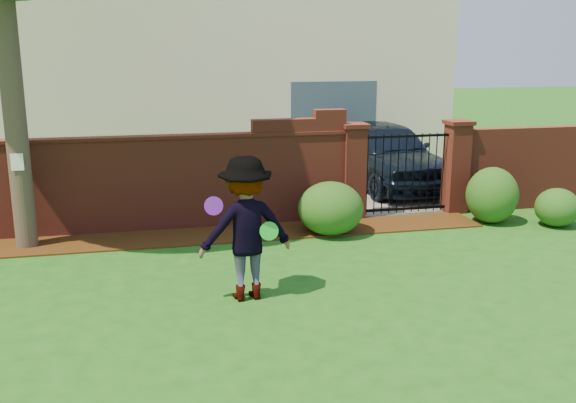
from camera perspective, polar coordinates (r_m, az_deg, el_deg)
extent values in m
cube|color=#1C5415|center=(8.65, -1.21, -9.15)|extent=(80.00, 80.00, 0.01)
cube|color=#321C09|center=(11.65, -9.12, -3.12)|extent=(11.10, 1.08, 0.03)
cube|color=maroon|center=(12.08, -15.17, 1.26)|extent=(8.70, 0.25, 1.70)
cube|color=maroon|center=(12.25, 0.96, 6.65)|extent=(1.80, 0.25, 0.30)
cube|color=maroon|center=(12.38, 3.69, 7.77)|extent=(0.60, 0.25, 0.16)
cube|color=maroon|center=(11.93, -15.43, 5.39)|extent=(8.70, 0.31, 0.06)
cube|color=maroon|center=(14.58, 21.65, 2.84)|extent=(4.00, 0.25, 1.70)
cube|color=maroon|center=(12.70, 5.78, 2.49)|extent=(0.42, 0.42, 1.80)
cube|color=maroon|center=(12.55, 5.88, 6.71)|extent=(0.50, 0.50, 0.08)
cube|color=maroon|center=(13.55, 14.64, 2.82)|extent=(0.42, 0.42, 1.80)
cube|color=maroon|center=(13.42, 14.89, 6.77)|extent=(0.50, 0.50, 0.08)
cylinder|color=black|center=(12.81, 7.01, 2.32)|extent=(0.02, 0.02, 1.60)
cylinder|color=black|center=(12.86, 7.69, 2.35)|extent=(0.02, 0.02, 1.60)
cylinder|color=black|center=(12.92, 8.36, 2.38)|extent=(0.02, 0.02, 1.60)
cylinder|color=black|center=(12.98, 9.03, 2.41)|extent=(0.02, 0.02, 1.60)
cylinder|color=black|center=(13.04, 9.69, 2.43)|extent=(0.02, 0.02, 1.60)
cylinder|color=black|center=(13.10, 10.34, 2.46)|extent=(0.02, 0.02, 1.60)
cylinder|color=black|center=(13.16, 10.99, 2.48)|extent=(0.02, 0.02, 1.60)
cylinder|color=black|center=(13.23, 11.64, 2.51)|extent=(0.02, 0.02, 1.60)
cylinder|color=black|center=(13.29, 12.27, 2.53)|extent=(0.02, 0.02, 1.60)
cylinder|color=black|center=(13.36, 12.90, 2.55)|extent=(0.02, 0.02, 1.60)
cylinder|color=black|center=(13.43, 13.53, 2.58)|extent=(0.02, 0.02, 1.60)
cube|color=black|center=(13.26, 10.21, -0.64)|extent=(1.78, 0.03, 0.05)
cube|color=black|center=(12.98, 10.49, 5.71)|extent=(1.78, 0.03, 0.05)
cube|color=slate|center=(16.94, 4.97, 2.24)|extent=(3.20, 8.00, 0.01)
cube|color=#EBE4C5|center=(19.98, -5.46, 12.62)|extent=(12.00, 6.00, 6.00)
cube|color=#384C5B|center=(17.74, 4.02, 6.69)|extent=(2.40, 0.12, 2.40)
imported|color=black|center=(15.54, 8.88, 4.08)|extent=(2.29, 4.85, 1.60)
cylinder|color=#403126|center=(11.39, -23.63, 13.34)|extent=(0.36, 0.36, 7.00)
cube|color=white|center=(11.35, -22.84, 3.23)|extent=(0.20, 0.01, 0.28)
ellipsoid|color=#164A16|center=(11.63, 3.80, -0.61)|extent=(1.18, 1.18, 0.97)
ellipsoid|color=#164A16|center=(12.97, 17.60, 0.53)|extent=(0.99, 0.99, 1.09)
ellipsoid|color=#164A16|center=(13.17, 22.71, -0.49)|extent=(0.82, 0.82, 0.73)
imported|color=gray|center=(8.55, -3.72, -2.47)|extent=(1.33, 0.85, 1.95)
cylinder|color=#651BAA|center=(8.40, -6.59, -0.38)|extent=(0.25, 0.09, 0.25)
cylinder|color=green|center=(8.44, -1.69, -2.62)|extent=(0.25, 0.08, 0.25)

